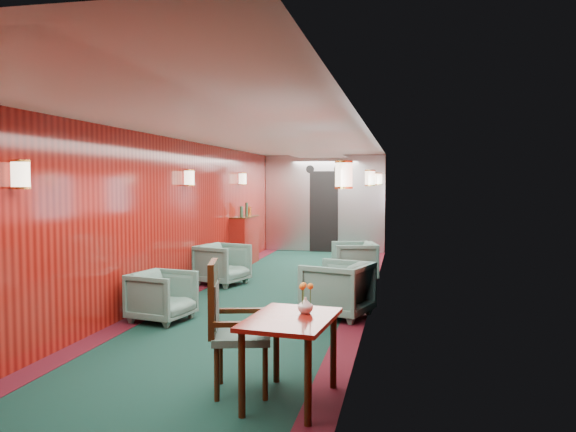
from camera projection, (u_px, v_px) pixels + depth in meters
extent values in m
plane|color=black|center=(268.00, 300.00, 8.24)|extent=(12.00, 12.00, 0.00)
cube|color=white|center=(267.00, 139.00, 8.10)|extent=(3.00, 12.00, 0.10)
cube|color=white|center=(267.00, 139.00, 8.09)|extent=(1.20, 12.00, 0.06)
cube|color=maroon|center=(325.00, 203.00, 14.03)|extent=(3.00, 0.10, 2.40)
cube|color=maroon|center=(171.00, 217.00, 8.47)|extent=(0.10, 12.00, 2.40)
cube|color=maroon|center=(371.00, 220.00, 7.86)|extent=(0.10, 12.00, 2.40)
cube|color=#3A0B14|center=(181.00, 296.00, 8.51)|extent=(0.30, 12.00, 0.01)
cube|color=#3A0B14|center=(360.00, 304.00, 7.96)|extent=(0.30, 12.00, 0.01)
cube|color=silver|center=(324.00, 203.00, 13.95)|extent=(2.98, 0.12, 2.38)
cube|color=black|center=(324.00, 212.00, 13.88)|extent=(0.70, 0.06, 2.00)
cylinder|color=black|center=(310.00, 169.00, 13.90)|extent=(0.20, 0.04, 0.20)
cylinder|color=black|center=(338.00, 169.00, 13.76)|extent=(0.20, 0.04, 0.20)
cube|color=#BABCC2|center=(344.00, 218.00, 4.43)|extent=(0.02, 1.10, 0.80)
cube|color=#425D63|center=(343.00, 218.00, 4.43)|extent=(0.01, 0.96, 0.66)
cube|color=#BABCC2|center=(366.00, 205.00, 6.87)|extent=(0.02, 1.10, 0.80)
cube|color=#425D63|center=(365.00, 205.00, 6.87)|extent=(0.01, 0.96, 0.66)
cube|color=#BABCC2|center=(376.00, 199.00, 9.31)|extent=(0.02, 1.10, 0.80)
cube|color=#425D63|center=(375.00, 199.00, 9.31)|extent=(0.01, 0.96, 0.66)
cube|color=#BABCC2|center=(382.00, 195.00, 11.76)|extent=(0.02, 1.10, 0.80)
cube|color=#425D63|center=(382.00, 195.00, 11.76)|extent=(0.01, 0.96, 0.66)
cylinder|color=#FFEAC6|center=(20.00, 174.00, 4.99)|extent=(0.16, 0.16, 0.24)
cylinder|color=gold|center=(21.00, 188.00, 5.00)|extent=(0.17, 0.17, 0.02)
cylinder|color=#FFEAC6|center=(344.00, 175.00, 5.21)|extent=(0.16, 0.16, 0.24)
cylinder|color=gold|center=(344.00, 188.00, 5.21)|extent=(0.17, 0.17, 0.02)
cylinder|color=#FFEAC6|center=(189.00, 178.00, 8.90)|extent=(0.16, 0.16, 0.24)
cylinder|color=gold|center=(189.00, 185.00, 8.91)|extent=(0.17, 0.17, 0.02)
cylinder|color=#FFEAC6|center=(370.00, 178.00, 9.11)|extent=(0.16, 0.16, 0.24)
cylinder|color=gold|center=(370.00, 185.00, 9.12)|extent=(0.17, 0.17, 0.02)
cylinder|color=#FFEAC6|center=(243.00, 179.00, 11.83)|extent=(0.16, 0.16, 0.24)
cylinder|color=gold|center=(243.00, 184.00, 11.84)|extent=(0.17, 0.17, 0.02)
cylinder|color=#FFEAC6|center=(378.00, 179.00, 12.05)|extent=(0.16, 0.16, 0.24)
cylinder|color=gold|center=(378.00, 184.00, 12.05)|extent=(0.17, 0.17, 0.02)
cube|color=maroon|center=(291.00, 319.00, 4.38)|extent=(0.73, 0.97, 0.04)
cylinder|color=#361E0C|center=(242.00, 375.00, 4.11)|extent=(0.05, 0.05, 0.64)
cylinder|color=#361E0C|center=(308.00, 382.00, 3.96)|extent=(0.05, 0.05, 0.64)
cylinder|color=#361E0C|center=(276.00, 345.00, 4.85)|extent=(0.05, 0.05, 0.64)
cylinder|color=#361E0C|center=(333.00, 351.00, 4.70)|extent=(0.05, 0.05, 0.64)
cube|color=#1E4640|center=(242.00, 336.00, 4.61)|extent=(0.56, 0.56, 0.06)
cube|color=#361E0C|center=(213.00, 298.00, 4.58)|extent=(0.15, 0.42, 0.60)
cube|color=#1E4640|center=(216.00, 305.00, 4.59)|extent=(0.10, 0.32, 0.36)
cube|color=#361E0C|center=(241.00, 324.00, 4.37)|extent=(0.42, 0.15, 0.04)
cube|color=#361E0C|center=(243.00, 311.00, 4.83)|extent=(0.42, 0.15, 0.04)
cylinder|color=#361E0C|center=(217.00, 374.00, 4.43)|extent=(0.04, 0.04, 0.43)
cylinder|color=#361E0C|center=(265.00, 373.00, 4.45)|extent=(0.04, 0.04, 0.43)
cylinder|color=#361E0C|center=(220.00, 359.00, 4.81)|extent=(0.04, 0.04, 0.43)
cylinder|color=#361E0C|center=(265.00, 358.00, 4.83)|extent=(0.04, 0.04, 0.43)
cube|color=maroon|center=(244.00, 240.00, 11.81)|extent=(0.34, 1.12, 1.01)
cube|color=#361E0C|center=(245.00, 217.00, 11.78)|extent=(0.36, 1.14, 0.02)
cylinder|color=#21432D|center=(241.00, 212.00, 11.49)|extent=(0.07, 0.07, 0.22)
cylinder|color=#21432D|center=(247.00, 209.00, 11.87)|extent=(0.06, 0.06, 0.28)
cylinder|color=gold|center=(250.00, 211.00, 12.10)|extent=(0.08, 0.08, 0.18)
imported|color=silver|center=(305.00, 305.00, 4.51)|extent=(0.15, 0.15, 0.13)
imported|color=#1E4640|center=(162.00, 296.00, 6.98)|extent=(0.81, 0.79, 0.62)
imported|color=#1E4640|center=(222.00, 264.00, 9.47)|extent=(0.95, 0.93, 0.69)
imported|color=#1E4640|center=(337.00, 289.00, 7.19)|extent=(0.98, 0.97, 0.72)
imported|color=#1E4640|center=(354.00, 261.00, 9.88)|extent=(0.91, 0.89, 0.68)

